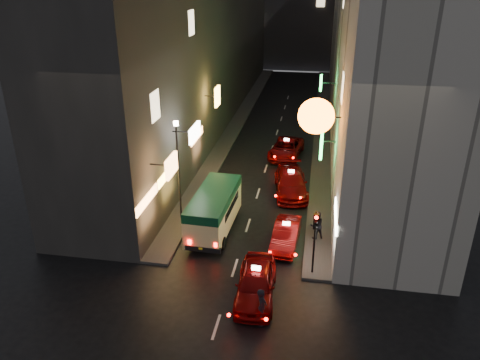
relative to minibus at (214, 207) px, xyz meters
The scene contains 13 objects.
building_left 23.97m from the minibus, 105.61° to the left, with size 7.50×52.00×18.00m.
building_right 25.19m from the minibus, 65.81° to the left, with size 8.37×52.04×18.00m.
sidewalk_left 22.14m from the minibus, 96.20° to the left, with size 1.50×52.00×0.15m, color #403E3B.
sidewalk_right 22.85m from the minibus, 74.44° to the left, with size 1.50×52.00×0.15m, color #403E3B.
minibus is the anchor object (origin of this frame).
taxi_near 6.60m from the minibus, 60.11° to the right, with size 2.56×5.73×1.96m.
taxi_second 4.45m from the minibus, 10.99° to the right, with size 2.21×4.80×1.66m.
taxi_third 7.27m from the minibus, 55.77° to the left, with size 3.08×5.90×1.96m.
taxi_far 13.24m from the minibus, 75.96° to the left, with size 2.76×5.38×1.81m.
pedestrian_crossing 8.39m from the minibus, 63.18° to the right, with size 0.67×0.43×2.05m, color black.
pedestrian_sidewalk 5.98m from the minibus, ahead, with size 0.71×0.44×1.89m, color black.
traffic_light 6.95m from the minibus, 31.31° to the right, with size 0.26×0.43×3.50m.
lamp_post 3.31m from the minibus, 157.62° to the left, with size 0.28×0.28×6.22m.
Camera 1 is at (3.73, -11.53, 14.27)m, focal length 35.00 mm.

